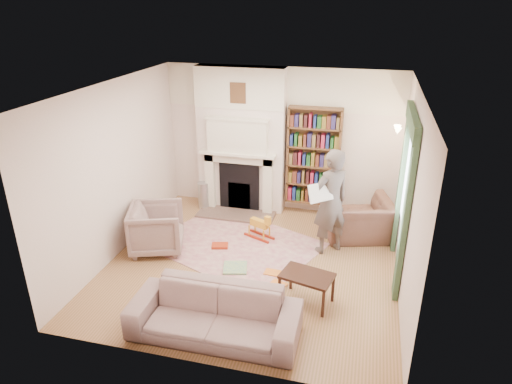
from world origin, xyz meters
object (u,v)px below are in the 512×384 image
(man_reading, at_px, (331,202))
(armchair_left, at_px, (157,228))
(sofa, at_px, (214,314))
(rocking_horse, at_px, (259,226))
(armchair_reading, at_px, (358,219))
(coffee_table, at_px, (306,288))
(paraffin_heater, at_px, (204,195))
(bookcase, at_px, (313,156))

(man_reading, bearing_deg, armchair_left, -27.96)
(sofa, height_order, rocking_horse, sofa)
(armchair_reading, height_order, man_reading, man_reading)
(man_reading, relative_size, coffee_table, 2.57)
(man_reading, distance_m, coffee_table, 1.65)
(armchair_reading, height_order, sofa, armchair_reading)
(coffee_table, height_order, rocking_horse, rocking_horse)
(armchair_left, distance_m, man_reading, 2.91)
(man_reading, height_order, paraffin_heater, man_reading)
(armchair_reading, relative_size, paraffin_heater, 2.02)
(rocking_horse, bearing_deg, sofa, -64.83)
(armchair_left, bearing_deg, bookcase, -67.56)
(bookcase, relative_size, armchair_reading, 1.67)
(paraffin_heater, bearing_deg, armchair_left, -95.97)
(bookcase, height_order, paraffin_heater, bookcase)
(paraffin_heater, bearing_deg, armchair_reading, -9.34)
(armchair_left, height_order, coffee_table, armchair_left)
(armchair_reading, bearing_deg, sofa, 45.89)
(coffee_table, xyz_separation_m, rocking_horse, (-1.08, 1.64, 0.01))
(coffee_table, bearing_deg, armchair_reading, 88.26)
(sofa, bearing_deg, coffee_table, 42.12)
(sofa, bearing_deg, armchair_reading, 61.41)
(armchair_reading, distance_m, man_reading, 0.92)
(sofa, height_order, paraffin_heater, sofa)
(armchair_left, height_order, paraffin_heater, armchair_left)
(armchair_reading, height_order, coffee_table, armchair_reading)
(armchair_left, relative_size, coffee_table, 1.23)
(man_reading, xyz_separation_m, coffee_table, (-0.14, -1.50, -0.67))
(man_reading, bearing_deg, armchair_reading, -168.07)
(armchair_left, xyz_separation_m, paraffin_heater, (0.18, 1.76, -0.12))
(armchair_left, distance_m, rocking_horse, 1.77)
(rocking_horse, bearing_deg, bookcase, 83.48)
(man_reading, xyz_separation_m, paraffin_heater, (-2.61, 1.10, -0.62))
(rocking_horse, bearing_deg, armchair_reading, 39.36)
(armchair_reading, relative_size, coffee_table, 1.59)
(sofa, distance_m, rocking_horse, 2.59)
(coffee_table, distance_m, rocking_horse, 1.96)
(armchair_left, relative_size, paraffin_heater, 1.57)
(bookcase, xyz_separation_m, paraffin_heater, (-2.13, -0.30, -0.90))
(armchair_reading, distance_m, coffee_table, 2.19)
(armchair_reading, xyz_separation_m, coffee_table, (-0.59, -2.10, -0.14))
(armchair_reading, bearing_deg, paraffin_heater, -25.54)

